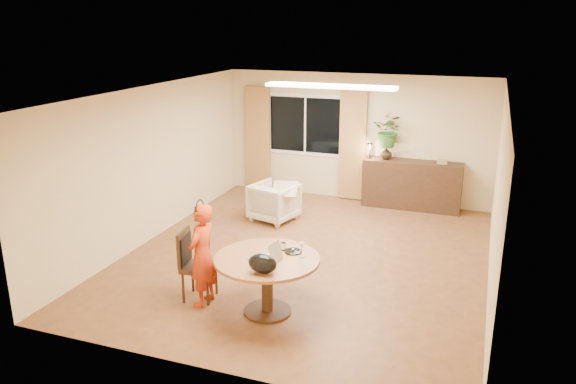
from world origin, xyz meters
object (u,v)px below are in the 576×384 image
Objects in this scene: armchair at (274,202)px; sideboard at (412,185)px; dining_table at (267,270)px; child at (202,255)px; dining_chair at (199,265)px.

armchair is 2.81m from sideboard.
dining_table is 5.01m from sideboard.
child reaches higher than dining_table.
dining_table is 0.89m from child.
dining_chair is at bearing -113.70° from sideboard.
armchair is (-0.30, 3.36, -0.34)m from child.
child reaches higher than dining_chair.
dining_chair is 0.69× the size of child.
dining_table is at bearing -103.01° from sideboard.
sideboard is at bearing 161.08° from child.
dining_table is at bearing 124.60° from armchair.
dining_table is at bearing -10.41° from dining_chair.
child is 5.35m from sideboard.
sideboard is (2.01, 4.95, -0.22)m from child.
armchair is (-0.19, 3.25, -0.13)m from dining_chair.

